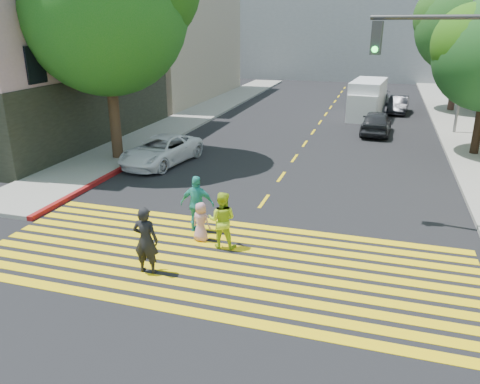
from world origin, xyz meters
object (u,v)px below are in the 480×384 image
at_px(pedestrian_child, 201,222).
at_px(dark_car_parked, 398,105).
at_px(pedestrian_woman, 222,220).
at_px(pedestrian_extra, 197,204).
at_px(tree_right_far, 465,21).
at_px(dark_car_near, 376,122).
at_px(white_sedan, 161,150).
at_px(tree_left, 107,1).
at_px(pedestrian_man, 146,240).
at_px(white_van, 367,100).
at_px(silver_car, 377,94).

bearing_deg(pedestrian_child, dark_car_parked, -90.73).
bearing_deg(pedestrian_woman, pedestrian_extra, -43.65).
height_order(tree_right_far, pedestrian_woman, tree_right_far).
bearing_deg(pedestrian_extra, dark_car_near, -114.02).
bearing_deg(white_sedan, dark_car_parked, 66.81).
xyz_separation_m(tree_right_far, dark_car_parked, (-3.79, -1.72, -5.63)).
bearing_deg(tree_left, pedestrian_child, -45.84).
bearing_deg(dark_car_parked, pedestrian_man, -99.09).
height_order(pedestrian_man, white_van, white_van).
distance_m(pedestrian_man, dark_car_near, 19.08).
xyz_separation_m(pedestrian_man, white_van, (4.38, 23.48, 0.27)).
bearing_deg(dark_car_near, pedestrian_woman, 79.50).
xyz_separation_m(white_sedan, silver_car, (8.98, 21.38, -0.01)).
bearing_deg(tree_right_far, pedestrian_woman, -109.23).
bearing_deg(pedestrian_man, white_van, -103.12).
bearing_deg(dark_car_parked, white_sedan, -117.35).
distance_m(tree_left, dark_car_near, 15.91).
bearing_deg(pedestrian_child, silver_car, -85.38).
xyz_separation_m(silver_car, dark_car_parked, (1.57, -4.77, -0.03)).
bearing_deg(tree_right_far, pedestrian_child, -110.86).
distance_m(tree_right_far, white_sedan, 23.94).
height_order(dark_car_near, dark_car_parked, dark_car_near).
height_order(tree_right_far, pedestrian_extra, tree_right_far).
relative_size(pedestrian_woman, silver_car, 0.39).
distance_m(pedestrian_child, dark_car_near, 16.83).
height_order(tree_right_far, dark_car_near, tree_right_far).
relative_size(tree_left, white_sedan, 2.28).
distance_m(pedestrian_man, white_sedan, 10.03).
bearing_deg(pedestrian_extra, pedestrian_child, 113.13).
xyz_separation_m(pedestrian_man, dark_car_near, (5.19, 18.36, -0.22)).
bearing_deg(pedestrian_woman, silver_car, -103.54).
bearing_deg(dark_car_near, tree_right_far, -116.62).
relative_size(pedestrian_child, white_sedan, 0.26).
relative_size(tree_left, white_van, 1.91).
distance_m(tree_right_far, pedestrian_extra, 27.21).
height_order(pedestrian_man, white_sedan, pedestrian_man).
bearing_deg(pedestrian_man, pedestrian_child, -109.10).
height_order(tree_right_far, dark_car_parked, tree_right_far).
height_order(pedestrian_woman, white_sedan, pedestrian_woman).
xyz_separation_m(tree_right_far, silver_car, (-5.36, 3.05, -5.60)).
xyz_separation_m(pedestrian_woman, dark_car_parked, (5.13, 23.84, -0.24)).
relative_size(pedestrian_man, pedestrian_woman, 1.08).
height_order(tree_right_far, pedestrian_child, tree_right_far).
relative_size(dark_car_near, silver_car, 0.94).
relative_size(tree_left, pedestrian_man, 5.71).
distance_m(pedestrian_child, white_sedan, 8.43).
bearing_deg(pedestrian_man, tree_left, -58.59).
relative_size(pedestrian_man, pedestrian_extra, 1.01).
height_order(tree_left, pedestrian_man, tree_left).
xyz_separation_m(tree_right_far, pedestrian_child, (-9.65, -25.34, -5.62)).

